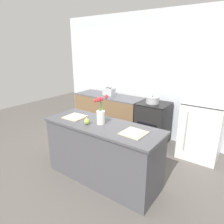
{
  "coord_description": "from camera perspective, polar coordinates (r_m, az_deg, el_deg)",
  "views": [
    {
      "loc": [
        1.68,
        -2.1,
        1.98
      ],
      "look_at": [
        0.0,
        0.25,
        1.03
      ],
      "focal_mm": 32.0,
      "sensor_mm": 36.0,
      "label": 1
    }
  ],
  "objects": [
    {
      "name": "cooking_pot",
      "position": [
        4.14,
        11.52,
        3.39
      ],
      "size": [
        0.28,
        0.28,
        0.16
      ],
      "color": "#B2B5B7",
      "rests_on": "stove_range"
    },
    {
      "name": "pear_figurine",
      "position": [
        2.89,
        -7.2,
        -2.57
      ],
      "size": [
        0.08,
        0.08,
        0.13
      ],
      "color": "#9EBC47",
      "rests_on": "kitchen_island"
    },
    {
      "name": "toaster",
      "position": [
        4.76,
        -0.88,
        5.86
      ],
      "size": [
        0.28,
        0.18,
        0.17
      ],
      "color": "#B7BABC",
      "rests_on": "back_counter"
    },
    {
      "name": "refrigerator",
      "position": [
        3.92,
        24.71,
        -0.45
      ],
      "size": [
        0.68,
        0.67,
        1.68
      ],
      "color": "white",
      "rests_on": "ground_plane"
    },
    {
      "name": "ground_plane",
      "position": [
        3.34,
        -2.63,
        -18.24
      ],
      "size": [
        10.0,
        10.0,
        0.0
      ],
      "primitive_type": "plane",
      "color": "#59544F"
    },
    {
      "name": "plate_setting_left",
      "position": [
        3.22,
        -10.54,
        -1.31
      ],
      "size": [
        0.32,
        0.32,
        0.02
      ],
      "color": "beige",
      "rests_on": "kitchen_island"
    },
    {
      "name": "stove_range",
      "position": [
        4.31,
        11.63,
        -3.19
      ],
      "size": [
        0.6,
        0.61,
        0.88
      ],
      "color": "black",
      "rests_on": "ground_plane"
    },
    {
      "name": "flower_vase",
      "position": [
        2.87,
        -3.25,
        -0.59
      ],
      "size": [
        0.15,
        0.17,
        0.43
      ],
      "color": "silver",
      "rests_on": "kitchen_island"
    },
    {
      "name": "back_wall",
      "position": [
        4.48,
        13.35,
        9.56
      ],
      "size": [
        5.2,
        0.08,
        2.7
      ],
      "color": "silver",
      "rests_on": "ground_plane"
    },
    {
      "name": "back_counter",
      "position": [
        4.86,
        -0.89,
        -0.34
      ],
      "size": [
        1.68,
        0.6,
        0.88
      ],
      "color": "brown",
      "rests_on": "ground_plane"
    },
    {
      "name": "kitchen_island",
      "position": [
        3.09,
        -2.75,
        -11.38
      ],
      "size": [
        1.8,
        0.66,
        0.91
      ],
      "color": "#4C4C51",
      "rests_on": "ground_plane"
    },
    {
      "name": "plate_setting_right",
      "position": [
        2.6,
        6.26,
        -5.91
      ],
      "size": [
        0.32,
        0.32,
        0.02
      ],
      "color": "beige",
      "rests_on": "kitchen_island"
    }
  ]
}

